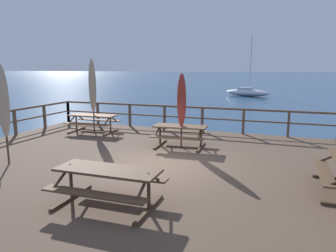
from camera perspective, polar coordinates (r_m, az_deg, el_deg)
name	(u,v)px	position (r m, az deg, el deg)	size (l,w,h in m)	color
ground_plane	(159,190)	(9.53, -1.71, -11.64)	(600.00, 600.00, 0.00)	navy
wooden_deck	(159,177)	(9.38, -1.72, -9.34)	(14.66, 10.80, 0.81)	brown
railing_waterside_far	(202,114)	(13.98, 6.27, 2.10)	(14.46, 0.10, 1.09)	brown
picnic_table_mid_right	(180,131)	(11.16, 2.23, -0.98)	(1.96, 1.52, 0.78)	brown
picnic_table_mid_centre	(108,178)	(6.59, -10.88, -9.31)	(2.18, 1.44, 0.78)	brown
picnic_table_mid_left	(93,119)	(14.13, -13.48, 1.19)	(2.13, 1.52, 0.78)	brown
patio_umbrella_tall_mid_left	(182,101)	(10.94, 2.48, 4.63)	(0.32, 0.32, 2.61)	#4C3828
patio_umbrella_tall_mid_right	(3,101)	(10.03, -27.78, 3.98)	(0.32, 0.32, 2.90)	#4C3828
patio_umbrella_tall_front	(92,86)	(14.01, -13.58, 7.10)	(0.32, 0.32, 3.17)	#4C3828
sailboat_distant	(247,92)	(42.13, 14.20, 5.99)	(6.22, 3.58, 7.72)	silver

